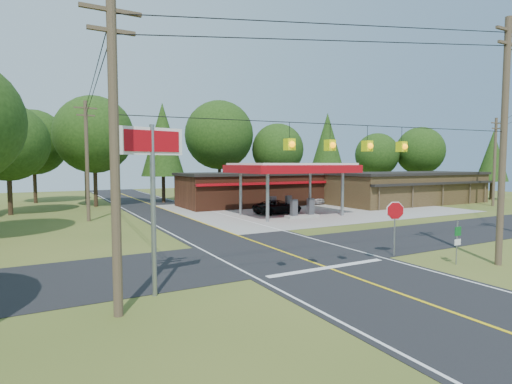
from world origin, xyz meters
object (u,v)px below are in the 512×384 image
suv_car (278,207)px  big_stop_sign (153,171)px  gas_canopy (291,170)px  sedan_car (310,199)px  octagonal_stop_sign (395,215)px

suv_car → big_stop_sign: big_stop_sign is taller
gas_canopy → sedan_car: 11.88m
gas_canopy → suv_car: bearing=108.4°
gas_canopy → big_stop_sign: 23.79m
big_stop_sign → octagonal_stop_sign: big_stop_sign is taller
big_stop_sign → gas_canopy: bearing=44.4°
gas_canopy → octagonal_stop_sign: 17.13m
sedan_car → big_stop_sign: bearing=-147.2°
gas_canopy → suv_car: gas_canopy is taller
suv_car → octagonal_stop_sign: octagonal_stop_sign is taller
sedan_car → big_stop_sign: (-25.00, -24.64, 3.89)m
octagonal_stop_sign → suv_car: bearing=77.4°
big_stop_sign → sedan_car: bearing=44.6°
octagonal_stop_sign → gas_canopy: bearing=74.7°
gas_canopy → suv_car: 3.93m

